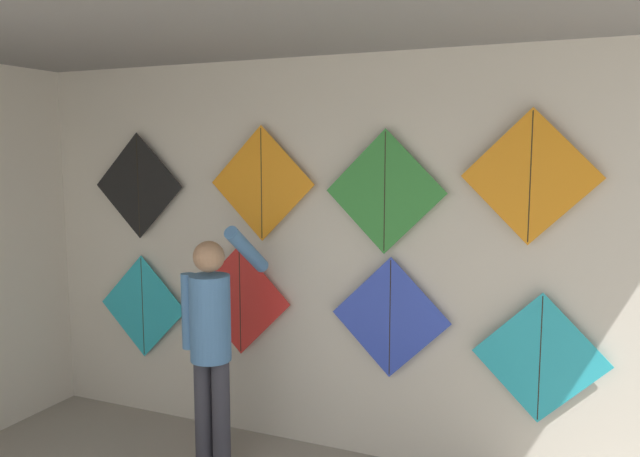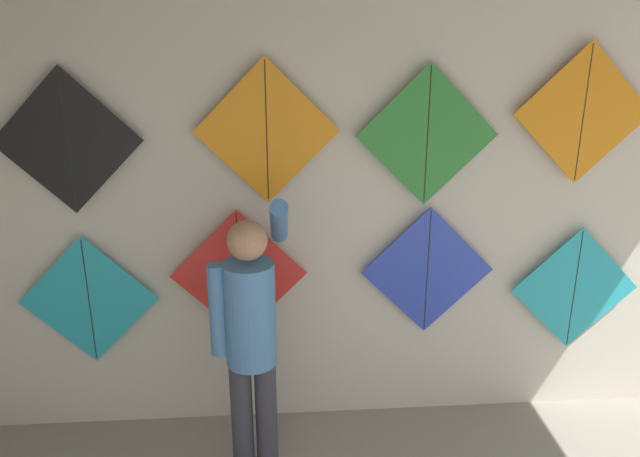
{
  "view_description": "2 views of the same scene",
  "coord_description": "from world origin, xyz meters",
  "px_view_note": "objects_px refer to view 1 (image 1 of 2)",
  "views": [
    {
      "loc": [
        1.73,
        -0.66,
        2.16
      ],
      "look_at": [
        0.15,
        3.05,
        1.65
      ],
      "focal_mm": 35.0,
      "sensor_mm": 36.0,
      "label": 1
    },
    {
      "loc": [
        -0.36,
        -0.22,
        2.56
      ],
      "look_at": [
        -0.12,
        3.05,
        1.42
      ],
      "focal_mm": 35.0,
      "sensor_mm": 36.0,
      "label": 2
    }
  ],
  "objects_px": {
    "kite_2": "(390,318)",
    "kite_4": "(138,186)",
    "shopkeeper": "(212,334)",
    "kite_1": "(240,300)",
    "kite_5": "(262,184)",
    "kite_7": "(530,177)",
    "kite_3": "(540,358)",
    "kite_0": "(143,306)",
    "kite_6": "(385,192)"
  },
  "relations": [
    {
      "from": "kite_1",
      "to": "kite_2",
      "type": "xyz_separation_m",
      "value": [
        1.16,
        0.0,
        -0.01
      ]
    },
    {
      "from": "kite_1",
      "to": "kite_7",
      "type": "relative_size",
      "value": 1.0
    },
    {
      "from": "kite_4",
      "to": "kite_5",
      "type": "bearing_deg",
      "value": 0.0
    },
    {
      "from": "kite_5",
      "to": "shopkeeper",
      "type": "bearing_deg",
      "value": -101.5
    },
    {
      "from": "kite_1",
      "to": "kite_3",
      "type": "bearing_deg",
      "value": 0.0
    },
    {
      "from": "kite_1",
      "to": "kite_5",
      "type": "relative_size",
      "value": 1.0
    },
    {
      "from": "kite_0",
      "to": "kite_5",
      "type": "xyz_separation_m",
      "value": [
        1.1,
        0.0,
        1.01
      ]
    },
    {
      "from": "kite_6",
      "to": "kite_7",
      "type": "xyz_separation_m",
      "value": [
        0.91,
        0.0,
        0.11
      ]
    },
    {
      "from": "shopkeeper",
      "to": "kite_1",
      "type": "xyz_separation_m",
      "value": [
        -0.09,
        0.52,
        0.11
      ]
    },
    {
      "from": "kite_2",
      "to": "kite_4",
      "type": "height_order",
      "value": "kite_4"
    },
    {
      "from": "kite_1",
      "to": "kite_5",
      "type": "distance_m",
      "value": 0.89
    },
    {
      "from": "kite_2",
      "to": "kite_6",
      "type": "distance_m",
      "value": 0.85
    },
    {
      "from": "kite_2",
      "to": "kite_4",
      "type": "xyz_separation_m",
      "value": [
        -2.07,
        0.0,
        0.84
      ]
    },
    {
      "from": "kite_7",
      "to": "kite_3",
      "type": "bearing_deg",
      "value": 0.0
    },
    {
      "from": "kite_2",
      "to": "kite_5",
      "type": "distance_m",
      "value": 1.31
    },
    {
      "from": "kite_0",
      "to": "kite_4",
      "type": "bearing_deg",
      "value": 180.0
    },
    {
      "from": "kite_7",
      "to": "kite_1",
      "type": "bearing_deg",
      "value": 180.0
    },
    {
      "from": "kite_3",
      "to": "kite_6",
      "type": "relative_size",
      "value": 1.0
    },
    {
      "from": "kite_0",
      "to": "kite_7",
      "type": "xyz_separation_m",
      "value": [
        2.93,
        0.0,
        1.09
      ]
    },
    {
      "from": "shopkeeper",
      "to": "kite_1",
      "type": "bearing_deg",
      "value": 96.78
    },
    {
      "from": "kite_0",
      "to": "kite_7",
      "type": "distance_m",
      "value": 3.13
    },
    {
      "from": "kite_4",
      "to": "shopkeeper",
      "type": "bearing_deg",
      "value": -27.85
    },
    {
      "from": "kite_0",
      "to": "kite_1",
      "type": "xyz_separation_m",
      "value": [
        0.91,
        0.0,
        0.14
      ]
    },
    {
      "from": "kite_1",
      "to": "kite_3",
      "type": "xyz_separation_m",
      "value": [
        2.13,
        0.0,
        -0.17
      ]
    },
    {
      "from": "kite_2",
      "to": "kite_4",
      "type": "bearing_deg",
      "value": 180.0
    },
    {
      "from": "kite_1",
      "to": "kite_3",
      "type": "height_order",
      "value": "kite_1"
    },
    {
      "from": "shopkeeper",
      "to": "kite_5",
      "type": "distance_m",
      "value": 1.11
    },
    {
      "from": "kite_4",
      "to": "kite_5",
      "type": "distance_m",
      "value": 1.1
    },
    {
      "from": "kite_2",
      "to": "kite_1",
      "type": "bearing_deg",
      "value": 180.0
    },
    {
      "from": "kite_0",
      "to": "kite_6",
      "type": "relative_size",
      "value": 1.0
    },
    {
      "from": "kite_3",
      "to": "kite_7",
      "type": "bearing_deg",
      "value": 180.0
    },
    {
      "from": "kite_2",
      "to": "kite_7",
      "type": "xyz_separation_m",
      "value": [
        0.86,
        0.0,
        0.96
      ]
    },
    {
      "from": "shopkeeper",
      "to": "kite_4",
      "type": "bearing_deg",
      "value": 149.68
    },
    {
      "from": "kite_2",
      "to": "kite_7",
      "type": "distance_m",
      "value": 1.29
    },
    {
      "from": "kite_6",
      "to": "kite_7",
      "type": "height_order",
      "value": "kite_7"
    },
    {
      "from": "shopkeeper",
      "to": "kite_2",
      "type": "height_order",
      "value": "shopkeeper"
    },
    {
      "from": "kite_4",
      "to": "kite_0",
      "type": "bearing_deg",
      "value": 0.0
    },
    {
      "from": "kite_3",
      "to": "kite_5",
      "type": "height_order",
      "value": "kite_5"
    },
    {
      "from": "kite_1",
      "to": "kite_0",
      "type": "bearing_deg",
      "value": 180.0
    },
    {
      "from": "kite_2",
      "to": "kite_3",
      "type": "height_order",
      "value": "kite_2"
    },
    {
      "from": "kite_5",
      "to": "kite_3",
      "type": "bearing_deg",
      "value": 0.0
    },
    {
      "from": "kite_7",
      "to": "kite_0",
      "type": "bearing_deg",
      "value": 180.0
    },
    {
      "from": "kite_1",
      "to": "kite_6",
      "type": "relative_size",
      "value": 1.0
    },
    {
      "from": "shopkeeper",
      "to": "kite_2",
      "type": "bearing_deg",
      "value": 23.52
    },
    {
      "from": "kite_3",
      "to": "kite_7",
      "type": "relative_size",
      "value": 1.0
    },
    {
      "from": "shopkeeper",
      "to": "kite_3",
      "type": "height_order",
      "value": "shopkeeper"
    },
    {
      "from": "kite_5",
      "to": "kite_6",
      "type": "xyz_separation_m",
      "value": [
        0.92,
        0.0,
        -0.04
      ]
    },
    {
      "from": "shopkeeper",
      "to": "kite_0",
      "type": "relative_size",
      "value": 2.02
    },
    {
      "from": "kite_2",
      "to": "shopkeeper",
      "type": "bearing_deg",
      "value": -154.01
    },
    {
      "from": "kite_7",
      "to": "kite_6",
      "type": "bearing_deg",
      "value": 180.0
    }
  ]
}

